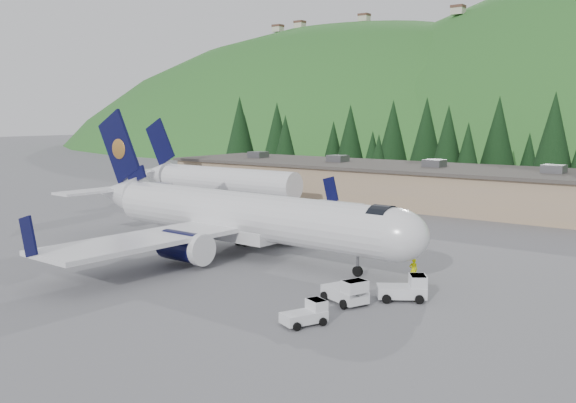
# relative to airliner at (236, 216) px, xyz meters

# --- Properties ---
(ground) EXTENTS (600.00, 600.00, 0.00)m
(ground) POSITION_rel_airliner_xyz_m (1.10, -0.04, -3.33)
(ground) COLOR slate
(airliner) EXTENTS (37.64, 35.27, 12.51)m
(airliner) POSITION_rel_airliner_xyz_m (0.00, 0.00, 0.00)
(airliner) COLOR white
(airliner) RESTS_ON ground
(second_airliner) EXTENTS (27.50, 11.00, 10.05)m
(second_airliner) POSITION_rel_airliner_xyz_m (-23.82, 21.96, -0.01)
(second_airliner) COLOR white
(second_airliner) RESTS_ON ground
(baggage_tug_a) EXTENTS (3.45, 3.05, 1.66)m
(baggage_tug_a) POSITION_rel_airliner_xyz_m (18.09, -3.91, -2.59)
(baggage_tug_a) COLOR silver
(baggage_tug_a) RESTS_ON ground
(baggage_tug_b) EXTENTS (3.52, 2.79, 1.69)m
(baggage_tug_b) POSITION_rel_airliner_xyz_m (15.50, -6.93, -2.58)
(baggage_tug_b) COLOR silver
(baggage_tug_b) RESTS_ON ground
(baggage_tug_c) EXTENTS (2.30, 2.87, 1.37)m
(baggage_tug_c) POSITION_rel_airliner_xyz_m (15.76, -11.71, -2.72)
(baggage_tug_c) COLOR silver
(baggage_tug_c) RESTS_ON ground
(terminal_building) EXTENTS (71.00, 17.00, 6.10)m
(terminal_building) POSITION_rel_airliner_xyz_m (-3.91, 37.96, -0.71)
(terminal_building) COLOR tan
(terminal_building) RESTS_ON ground
(ramp_worker) EXTENTS (0.72, 0.71, 1.68)m
(ramp_worker) POSITION_rel_airliner_xyz_m (16.35, 0.70, -2.49)
(ramp_worker) COLOR #DBE400
(ramp_worker) RESTS_ON ground
(tree_line) EXTENTS (112.74, 17.35, 14.43)m
(tree_line) POSITION_rel_airliner_xyz_m (-4.84, 62.57, 4.44)
(tree_line) COLOR black
(tree_line) RESTS_ON ground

